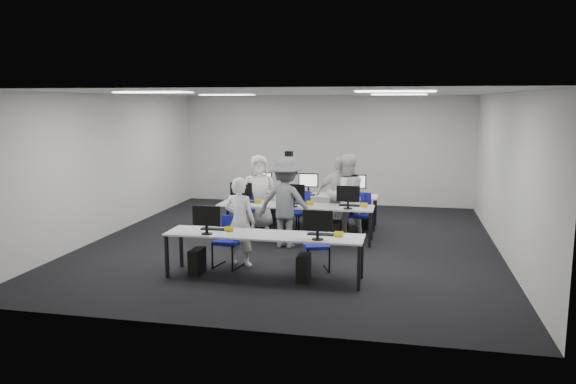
% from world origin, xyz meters
% --- Properties ---
extents(room, '(9.00, 9.02, 3.00)m').
position_xyz_m(room, '(0.00, 0.00, 1.50)').
color(room, black).
rests_on(room, ground).
extents(ceiling_panels, '(5.20, 4.60, 0.02)m').
position_xyz_m(ceiling_panels, '(0.00, 0.00, 2.98)').
color(ceiling_panels, white).
rests_on(ceiling_panels, room).
extents(desk_front, '(3.20, 0.70, 0.73)m').
position_xyz_m(desk_front, '(0.00, -2.40, 0.68)').
color(desk_front, '#B9BCBE').
rests_on(desk_front, ground).
extents(desk_mid, '(3.20, 0.70, 0.73)m').
position_xyz_m(desk_mid, '(0.00, 0.20, 0.68)').
color(desk_mid, '#B9BCBE').
rests_on(desk_mid, ground).
extents(desk_back, '(3.20, 0.70, 0.73)m').
position_xyz_m(desk_back, '(0.00, 1.60, 0.68)').
color(desk_back, '#B9BCBE').
rests_on(desk_back, ground).
extents(equipment_front, '(2.51, 0.41, 1.19)m').
position_xyz_m(equipment_front, '(-0.19, -2.42, 0.36)').
color(equipment_front, navy).
rests_on(equipment_front, desk_front).
extents(equipment_mid, '(2.91, 0.41, 1.19)m').
position_xyz_m(equipment_mid, '(-0.19, 0.18, 0.36)').
color(equipment_mid, white).
rests_on(equipment_mid, desk_mid).
extents(equipment_back, '(2.91, 0.41, 1.19)m').
position_xyz_m(equipment_back, '(0.19, 1.62, 0.36)').
color(equipment_back, white).
rests_on(equipment_back, desk_back).
extents(chair_0, '(0.50, 0.53, 0.87)m').
position_xyz_m(chair_0, '(-0.76, -1.91, 0.27)').
color(chair_0, navy).
rests_on(chair_0, ground).
extents(chair_1, '(0.54, 0.56, 0.83)m').
position_xyz_m(chair_1, '(0.75, -1.79, 0.26)').
color(chair_1, navy).
rests_on(chair_1, ground).
extents(chair_2, '(0.48, 0.52, 0.89)m').
position_xyz_m(chair_2, '(-1.25, 0.88, 0.28)').
color(chair_2, navy).
rests_on(chair_2, ground).
extents(chair_3, '(0.53, 0.56, 0.89)m').
position_xyz_m(chair_3, '(-0.12, 0.74, 0.28)').
color(chair_3, navy).
rests_on(chair_3, ground).
extents(chair_4, '(0.57, 0.60, 0.93)m').
position_xyz_m(chair_4, '(1.24, 0.69, 0.29)').
color(chair_4, navy).
rests_on(chair_4, ground).
extents(chair_5, '(0.59, 0.61, 0.93)m').
position_xyz_m(chair_5, '(-1.25, 1.09, 0.29)').
color(chair_5, navy).
rests_on(chair_5, ground).
extents(chair_6, '(0.48, 0.52, 0.93)m').
position_xyz_m(chair_6, '(0.00, 1.03, 0.29)').
color(chair_6, navy).
rests_on(chair_6, ground).
extents(chair_7, '(0.49, 0.53, 0.94)m').
position_xyz_m(chair_7, '(1.17, 1.01, 0.30)').
color(chair_7, navy).
rests_on(chair_7, ground).
extents(handbag, '(0.39, 0.33, 0.28)m').
position_xyz_m(handbag, '(-1.23, 0.24, 0.87)').
color(handbag, tan).
rests_on(handbag, desk_mid).
extents(student_0, '(0.62, 0.46, 1.55)m').
position_xyz_m(student_0, '(-0.59, -1.77, 0.78)').
color(student_0, white).
rests_on(student_0, ground).
extents(student_1, '(1.03, 0.93, 1.75)m').
position_xyz_m(student_1, '(0.99, 0.69, 0.88)').
color(student_1, white).
rests_on(student_1, ground).
extents(student_2, '(0.95, 0.78, 1.66)m').
position_xyz_m(student_2, '(-0.99, 1.02, 0.83)').
color(student_2, white).
rests_on(student_2, ground).
extents(student_3, '(1.05, 0.59, 1.68)m').
position_xyz_m(student_3, '(0.81, 0.89, 0.84)').
color(student_3, white).
rests_on(student_3, ground).
extents(photographer, '(1.22, 0.80, 1.77)m').
position_xyz_m(photographer, '(-0.07, -0.40, 0.88)').
color(photographer, slate).
rests_on(photographer, ground).
extents(dslr_camera, '(0.16, 0.20, 0.10)m').
position_xyz_m(dslr_camera, '(-0.05, -0.22, 1.82)').
color(dslr_camera, black).
rests_on(dslr_camera, photographer).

